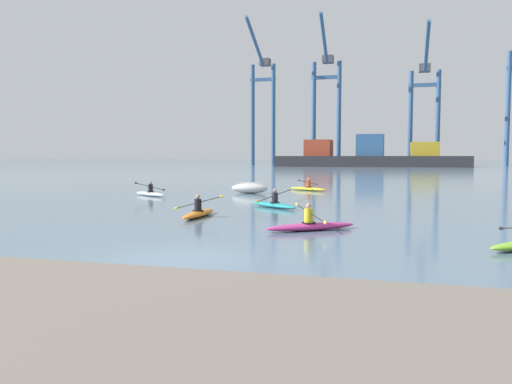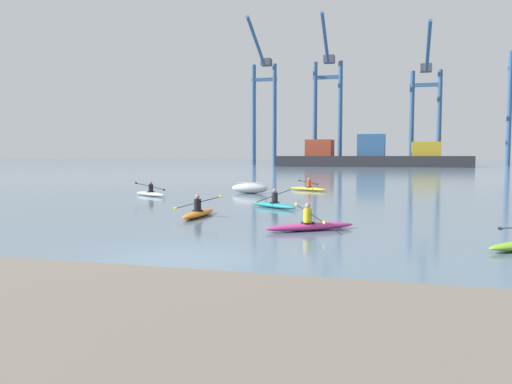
% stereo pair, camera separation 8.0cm
% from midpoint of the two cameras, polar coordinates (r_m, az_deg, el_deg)
% --- Properties ---
extents(ground_plane, '(800.00, 800.00, 0.00)m').
position_cam_midpoint_polar(ground_plane, '(13.07, -8.62, -7.36)').
color(ground_plane, slate).
extents(container_barge, '(45.84, 9.64, 7.80)m').
position_cam_midpoint_polar(container_barge, '(127.81, 12.46, 3.85)').
color(container_barge, '#28282D').
rests_on(container_barge, ground).
extents(gantry_crane_west, '(7.36, 20.65, 38.28)m').
position_cam_midpoint_polar(gantry_crane_west, '(148.44, 0.69, 10.50)').
color(gantry_crane_west, '#335684').
rests_on(gantry_crane_west, ground).
extents(gantry_crane_west_mid, '(7.90, 15.40, 37.62)m').
position_cam_midpoint_polar(gantry_crane_west_mid, '(139.03, 7.81, 10.49)').
color(gantry_crane_west_mid, '#335684').
rests_on(gantry_crane_west_mid, ground).
extents(gantry_crane_east_mid, '(7.82, 18.44, 33.23)m').
position_cam_midpoint_polar(gantry_crane_east_mid, '(137.36, 18.24, 9.70)').
color(gantry_crane_east_mid, '#335684').
rests_on(gantry_crane_east_mid, ground).
extents(capsized_dinghy, '(2.63, 1.18, 0.76)m').
position_cam_midpoint_polar(capsized_dinghy, '(35.39, -0.79, 0.43)').
color(capsized_dinghy, beige).
rests_on(capsized_dinghy, ground).
extents(kayak_magenta, '(3.06, 2.55, 0.95)m').
position_cam_midpoint_polar(kayak_magenta, '(17.84, 6.00, -3.72)').
color(kayak_magenta, '#C13384').
rests_on(kayak_magenta, ground).
extents(kayak_white, '(3.18, 2.34, 0.95)m').
position_cam_midpoint_polar(kayak_white, '(33.75, -11.80, -0.14)').
color(kayak_white, silver).
rests_on(kayak_white, ground).
extents(kayak_orange, '(2.23, 3.42, 0.96)m').
position_cam_midpoint_polar(kayak_orange, '(21.84, -6.50, -2.30)').
color(kayak_orange, orange).
rests_on(kayak_orange, ground).
extents(kayak_teal, '(3.05, 2.56, 0.95)m').
position_cam_midpoint_polar(kayak_teal, '(25.50, 1.90, -1.37)').
color(kayak_teal, teal).
rests_on(kayak_teal, ground).
extents(kayak_yellow, '(3.24, 2.24, 0.95)m').
position_cam_midpoint_polar(kayak_yellow, '(38.36, 5.72, 0.42)').
color(kayak_yellow, yellow).
rests_on(kayak_yellow, ground).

